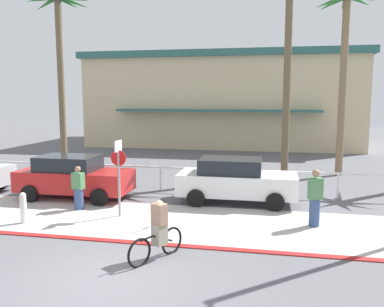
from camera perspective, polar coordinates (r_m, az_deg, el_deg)
ground_plane at (r=18.74m, az=0.41°, el=-4.31°), size 80.00×80.00×0.00m
sidewalk_strip at (r=13.27m, az=-4.45°, el=-9.45°), size 44.00×4.00×0.02m
curb_paint at (r=11.46m, az=-7.24°, el=-12.30°), size 44.00×0.24×0.03m
building_backdrop at (r=36.20m, az=4.83°, el=7.51°), size 21.96×13.38×7.44m
rail_fence at (r=17.13m, az=-0.55°, el=-2.59°), size 21.75×0.08×1.04m
stop_sign_bike_lane at (r=13.60m, az=-10.24°, el=-1.90°), size 0.52×0.56×2.56m
bollard_0 at (r=13.97m, az=-22.57°, el=-7.00°), size 0.20×0.20×1.00m
palm_tree_0 at (r=24.15m, az=-18.07°, el=15.23°), size 3.59×3.45×9.49m
palm_tree_1 at (r=21.28m, az=13.48°, el=16.53°), size 3.77×3.63×9.72m
palm_tree_2 at (r=22.07m, az=20.58°, el=14.55°), size 2.98×3.45×9.02m
car_red_1 at (r=16.64m, az=-16.27°, el=-3.13°), size 4.40×2.02×1.69m
car_white_2 at (r=15.40m, az=6.14°, el=-3.73°), size 4.40×2.02×1.69m
cyclist_black_0 at (r=10.18m, az=-4.77°, el=-10.85°), size 0.95×1.61×1.50m
pedestrian_0 at (r=13.07m, az=16.85°, el=-6.27°), size 0.46×0.40×1.80m
pedestrian_1 at (r=14.95m, az=-15.63°, el=-4.94°), size 0.44×0.37×1.57m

